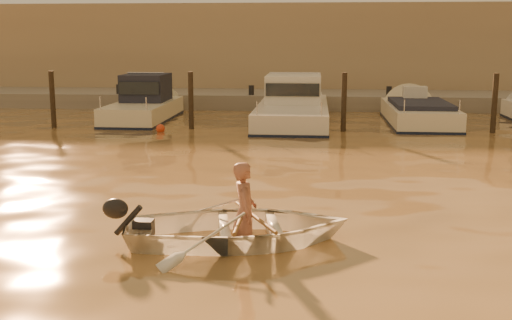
# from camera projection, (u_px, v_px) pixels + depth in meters

# --- Properties ---
(ground_plane) EXTENTS (160.00, 160.00, 0.00)m
(ground_plane) POSITION_uv_depth(u_px,v_px,m) (400.00, 281.00, 8.56)
(ground_plane) COLOR olive
(ground_plane) RESTS_ON ground
(dinghy) EXTENTS (3.95, 3.15, 0.73)m
(dinghy) POSITION_uv_depth(u_px,v_px,m) (238.00, 227.00, 10.12)
(dinghy) COLOR white
(dinghy) RESTS_ON ground_plane
(person) EXTENTS (0.48, 0.64, 1.59)m
(person) POSITION_uv_depth(u_px,v_px,m) (245.00, 212.00, 10.09)
(person) COLOR #9D614E
(person) RESTS_ON dinghy
(outboard_motor) EXTENTS (0.96, 0.56, 0.70)m
(outboard_motor) POSITION_uv_depth(u_px,v_px,m) (142.00, 228.00, 9.97)
(outboard_motor) COLOR black
(outboard_motor) RESTS_ON dinghy
(oar_port) EXTENTS (0.87, 1.96, 0.13)m
(oar_port) POSITION_uv_depth(u_px,v_px,m) (254.00, 216.00, 10.11)
(oar_port) COLOR brown
(oar_port) RESTS_ON dinghy
(oar_starboard) EXTENTS (0.09, 2.10, 0.13)m
(oar_starboard) POSITION_uv_depth(u_px,v_px,m) (242.00, 217.00, 10.10)
(oar_starboard) COLOR brown
(oar_starboard) RESTS_ON dinghy
(moored_boat_1) EXTENTS (2.05, 6.16, 1.75)m
(moored_boat_1) POSITION_uv_depth(u_px,v_px,m) (143.00, 104.00, 24.79)
(moored_boat_1) COLOR beige
(moored_boat_1) RESTS_ON ground_plane
(moored_boat_2) EXTENTS (2.58, 8.55, 1.75)m
(moored_boat_2) POSITION_uv_depth(u_px,v_px,m) (293.00, 106.00, 24.26)
(moored_boat_2) COLOR silver
(moored_boat_2) RESTS_ON ground_plane
(moored_boat_3) EXTENTS (2.24, 6.40, 0.95)m
(moored_boat_3) POSITION_uv_depth(u_px,v_px,m) (418.00, 117.00, 23.91)
(moored_boat_3) COLOR #EDE2C6
(moored_boat_3) RESTS_ON ground_plane
(piling_0) EXTENTS (0.18, 0.18, 2.20)m
(piling_0) POSITION_uv_depth(u_px,v_px,m) (53.00, 102.00, 22.83)
(piling_0) COLOR #2D2319
(piling_0) RESTS_ON ground_plane
(piling_1) EXTENTS (0.18, 0.18, 2.20)m
(piling_1) POSITION_uv_depth(u_px,v_px,m) (191.00, 103.00, 22.37)
(piling_1) COLOR #2D2319
(piling_1) RESTS_ON ground_plane
(piling_2) EXTENTS (0.18, 0.18, 2.20)m
(piling_2) POSITION_uv_depth(u_px,v_px,m) (344.00, 105.00, 21.89)
(piling_2) COLOR #2D2319
(piling_2) RESTS_ON ground_plane
(piling_3) EXTENTS (0.18, 0.18, 2.20)m
(piling_3) POSITION_uv_depth(u_px,v_px,m) (494.00, 106.00, 21.44)
(piling_3) COLOR #2D2319
(piling_3) RESTS_ON ground_plane
(fender_b) EXTENTS (0.30, 0.30, 0.30)m
(fender_b) POSITION_uv_depth(u_px,v_px,m) (160.00, 129.00, 21.93)
(fender_b) COLOR red
(fender_b) RESTS_ON ground_plane
(fender_c) EXTENTS (0.30, 0.30, 0.30)m
(fender_c) POSITION_uv_depth(u_px,v_px,m) (302.00, 133.00, 20.86)
(fender_c) COLOR silver
(fender_c) RESTS_ON ground_plane
(fender_d) EXTENTS (0.30, 0.30, 0.30)m
(fender_d) POSITION_uv_depth(u_px,v_px,m) (457.00, 131.00, 21.32)
(fender_d) COLOR #C35117
(fender_d) RESTS_ON ground_plane
(quay) EXTENTS (52.00, 4.00, 1.00)m
(quay) POSITION_uv_depth(u_px,v_px,m) (341.00, 104.00, 29.54)
(quay) COLOR gray
(quay) RESTS_ON ground_plane
(waterfront_building) EXTENTS (46.00, 7.00, 4.80)m
(waterfront_building) POSITION_uv_depth(u_px,v_px,m) (338.00, 51.00, 34.49)
(waterfront_building) COLOR #9E8466
(waterfront_building) RESTS_ON quay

